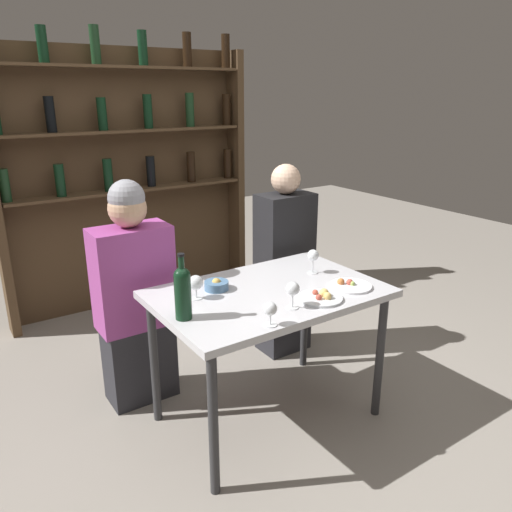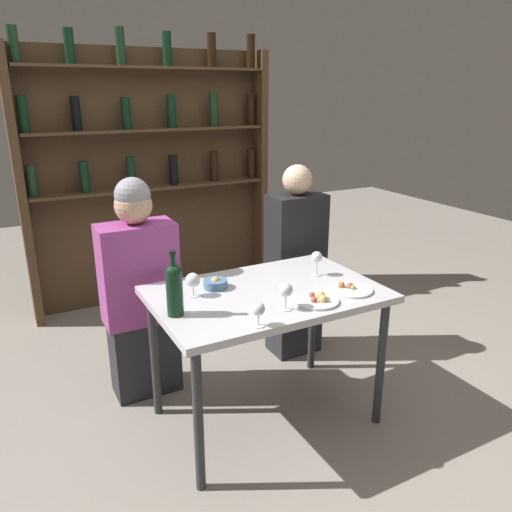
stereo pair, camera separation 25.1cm
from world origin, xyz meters
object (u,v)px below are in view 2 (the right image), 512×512
object	(u,v)px
wine_glass_3	(258,310)
wine_glass_2	(286,291)
food_plate_0	(350,289)
snack_bowl	(215,283)
wine_glass_1	(317,258)
seated_person_left	(140,294)
seated_person_right	(295,267)
wine_bottle	(174,287)
food_plate_1	(317,300)
wine_glass_0	(193,281)

from	to	relation	value
wine_glass_3	wine_glass_2	bearing A→B (deg)	25.13
food_plate_0	snack_bowl	bearing A→B (deg)	148.69
wine_glass_1	food_plate_0	size ratio (longest dim) A/B	0.62
wine_glass_2	snack_bowl	bearing A→B (deg)	114.56
snack_bowl	seated_person_left	world-z (taller)	seated_person_left
wine_glass_2	seated_person_right	distance (m)	1.00
wine_glass_1	snack_bowl	world-z (taller)	wine_glass_1
wine_glass_1	food_plate_0	xyz separation A→B (m)	(0.02, -0.26, -0.09)
seated_person_left	wine_bottle	bearing A→B (deg)	-90.25
food_plate_0	seated_person_right	world-z (taller)	seated_person_right
wine_bottle	wine_glass_1	size ratio (longest dim) A/B	2.25
wine_glass_3	seated_person_left	world-z (taller)	seated_person_left
wine_glass_3	seated_person_right	distance (m)	1.17
wine_glass_1	wine_bottle	bearing A→B (deg)	-171.56
wine_glass_3	snack_bowl	bearing A→B (deg)	88.70
snack_bowl	wine_glass_3	bearing A→B (deg)	-91.30
food_plate_1	snack_bowl	size ratio (longest dim) A/B	1.79
snack_bowl	food_plate_1	bearing A→B (deg)	-47.82
seated_person_left	wine_glass_2	bearing A→B (deg)	-60.06
wine_bottle	seated_person_right	bearing A→B (deg)	31.17
food_plate_1	snack_bowl	bearing A→B (deg)	132.18
seated_person_right	snack_bowl	bearing A→B (deg)	-151.04
wine_glass_0	wine_glass_2	world-z (taller)	wine_glass_2
wine_glass_0	food_plate_0	distance (m)	0.78
wine_glass_3	food_plate_1	world-z (taller)	wine_glass_3
wine_glass_0	wine_glass_2	size ratio (longest dim) A/B	0.92
wine_bottle	wine_glass_2	size ratio (longest dim) A/B	2.35
food_plate_0	food_plate_1	world-z (taller)	food_plate_1
wine_glass_2	seated_person_left	size ratio (longest dim) A/B	0.10
wine_glass_0	wine_glass_3	bearing A→B (deg)	-73.90
wine_glass_0	food_plate_1	size ratio (longest dim) A/B	0.54
wine_glass_3	food_plate_0	distance (m)	0.60
wine_glass_1	food_plate_0	bearing A→B (deg)	-85.38
wine_glass_0	food_plate_0	world-z (taller)	wine_glass_0
snack_bowl	seated_person_left	size ratio (longest dim) A/B	0.10
wine_glass_2	food_plate_0	world-z (taller)	wine_glass_2
wine_glass_3	food_plate_1	distance (m)	0.38
food_plate_1	seated_person_right	bearing A→B (deg)	64.07
wine_bottle	wine_glass_0	distance (m)	0.23
wine_glass_0	wine_glass_1	xyz separation A→B (m)	(0.69, -0.04, 0.02)
snack_bowl	wine_bottle	bearing A→B (deg)	-143.56
food_plate_0	wine_glass_1	bearing A→B (deg)	94.62
wine_bottle	food_plate_0	world-z (taller)	wine_bottle
wine_bottle	wine_glass_0	size ratio (longest dim) A/B	2.55
wine_glass_2	food_plate_1	size ratio (longest dim) A/B	0.58
wine_glass_0	snack_bowl	size ratio (longest dim) A/B	0.96
food_plate_1	wine_glass_1	bearing A→B (deg)	56.04
wine_glass_0	food_plate_0	size ratio (longest dim) A/B	0.54
wine_glass_0	seated_person_right	bearing A→B (deg)	27.35
wine_bottle	food_plate_0	size ratio (longest dim) A/B	1.39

